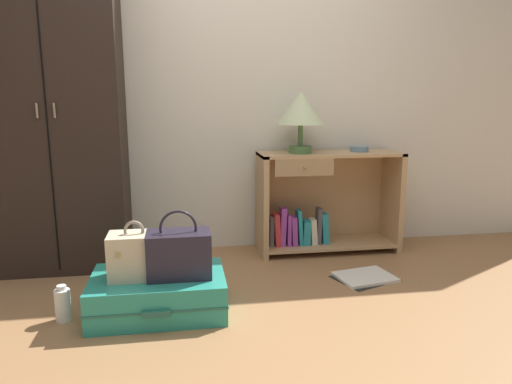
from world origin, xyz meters
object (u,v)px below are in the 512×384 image
Objects in this scene: train_case at (135,255)px; bottle at (63,304)px; table_lamp at (301,110)px; wardrobe at (56,109)px; suitcase_large at (159,294)px; bowl at (359,149)px; handbag at (179,253)px; bookshelf at (322,203)px; open_book_on_floor at (365,277)px.

train_case is 0.45m from bottle.
table_lamp is 1.60m from train_case.
wardrobe is at bearing 122.64° from train_case.
table_lamp is 1.64m from suitcase_large.
table_lamp is 3.18× the size of bowl.
table_lamp is 2.00m from bottle.
bookshelf is at bearing 40.95° from handbag.
bookshelf is 2.34× the size of open_book_on_floor.
handbag is at bearing -4.83° from train_case.
wardrobe is at bearing -178.27° from bookshelf.
bottle is (-0.61, 0.01, -0.25)m from handbag.
wardrobe is 2.29m from open_book_on_floor.
train_case is 0.86× the size of handbag.
wardrobe is at bearing 127.99° from suitcase_large.
handbag is at bearing -48.39° from wardrobe.
open_book_on_floor is at bearing 11.65° from train_case.
bookshelf is 1.51m from suitcase_large.
bowl is 0.19× the size of suitcase_large.
bottle is (0.17, -0.87, -0.98)m from wardrobe.
bowl is 1.87m from train_case.
bowl is 0.38× the size of handbag.
train_case is (-0.11, -0.01, 0.23)m from suitcase_large.
train_case is at bearing -149.93° from bowl.
bookshelf is at bearing -179.67° from bowl.
train_case is at bearing -57.36° from wardrobe.
wardrobe is at bearing 100.87° from bottle.
bowl is at bearing 31.58° from suitcase_large.
bowl is at bearing 1.96° from table_lamp.
bottle is at bearing -79.13° from wardrobe.
wardrobe is at bearing -178.45° from bowl.
wardrobe is 4.76× the size of open_book_on_floor.
table_lamp reaches higher than bottle.
bottle is at bearing -148.70° from table_lamp.
train_case is at bearing 175.17° from handbag.
wardrobe is 1.32m from bottle.
bottle is 0.43× the size of open_book_on_floor.
suitcase_large is at bearing -142.93° from bookshelf.
bottle is (-0.38, -0.01, -0.24)m from train_case.
suitcase_large is 2.31× the size of train_case.
bookshelf reaches higher than open_book_on_floor.
wardrobe is 1.44m from suitcase_large.
bottle is 1.81m from open_book_on_floor.
handbag is at bearing -134.12° from table_lamp.
table_lamp is at bearing 1.44° from wardrobe.
wardrobe is 10.99× the size of bottle.
bottle is (-1.95, -0.92, -0.68)m from bowl.
table_lamp is 0.54m from bowl.
wardrobe is 6.89× the size of train_case.
handbag is at bearing -139.05° from bookshelf.
table_lamp reaches higher than bowl.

